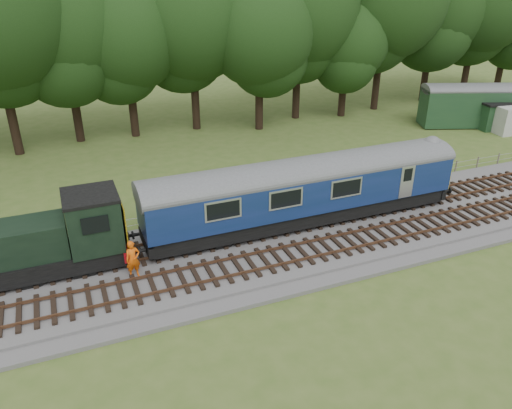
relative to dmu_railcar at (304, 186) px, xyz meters
name	(u,v)px	position (x,y,z in m)	size (l,w,h in m)	color
ground	(312,239)	(-0.15, -1.40, -2.61)	(120.00, 120.00, 0.00)	#415C21
ballast	(312,236)	(-0.15, -1.40, -2.43)	(70.00, 7.00, 0.35)	#4C4C4F
track_north	(300,222)	(-0.15, 0.00, -2.19)	(67.20, 2.40, 0.21)	black
track_south	(327,247)	(-0.15, -3.00, -2.19)	(67.20, 2.40, 0.21)	black
fence	(278,206)	(-0.15, 3.10, -2.61)	(64.00, 0.12, 1.00)	#6B6054
tree_line	(198,128)	(-0.15, 20.60, -2.61)	(70.00, 8.00, 18.00)	black
dmu_railcar	(304,186)	(0.00, 0.00, 0.00)	(18.05, 2.86, 3.88)	black
shunter_loco	(35,245)	(-13.93, 0.00, -0.63)	(8.92, 2.60, 3.38)	black
worker	(133,259)	(-9.82, -1.84, -1.33)	(0.68, 0.45, 1.86)	#F15C0C
parked_coach	(504,103)	(26.09, 10.85, -0.47)	(14.85, 7.67, 3.80)	#1A3A22
shed	(491,114)	(24.71, 10.81, -1.34)	(3.41, 3.41, 2.51)	#1A3A22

